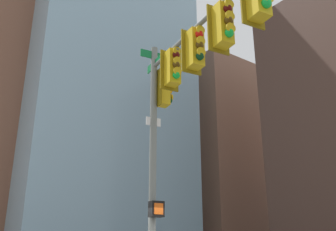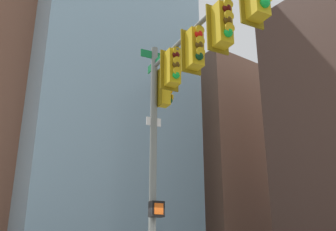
{
  "view_description": "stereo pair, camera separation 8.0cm",
  "coord_description": "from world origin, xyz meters",
  "views": [
    {
      "loc": [
        5.54,
        8.31,
        1.46
      ],
      "look_at": [
        -0.17,
        0.65,
        4.83
      ],
      "focal_mm": 41.02,
      "sensor_mm": 36.0,
      "label": 1
    },
    {
      "loc": [
        5.47,
        8.36,
        1.46
      ],
      "look_at": [
        -0.17,
        0.65,
        4.83
      ],
      "focal_mm": 41.02,
      "sensor_mm": 36.0,
      "label": 2
    }
  ],
  "objects": [
    {
      "name": "building_brick_farside",
      "position": [
        -45.2,
        -41.91,
        17.22
      ],
      "size": [
        19.63,
        16.74,
        34.43
      ],
      "primitive_type": "cube",
      "color": "#845B47",
      "rests_on": "ground_plane"
    },
    {
      "name": "building_glass_tower",
      "position": [
        -18.33,
        -44.59,
        29.02
      ],
      "size": [
        23.93,
        25.34,
        58.03
      ],
      "primitive_type": "cube",
      "color": "#8CB2C6",
      "rests_on": "ground_plane"
    },
    {
      "name": "building_brick_nearside",
      "position": [
        -8.82,
        -45.22,
        21.74
      ],
      "size": [
        27.09,
        14.06,
        43.48
      ],
      "primitive_type": "cube",
      "color": "brown",
      "rests_on": "ground_plane"
    },
    {
      "name": "signal_pole_assembly",
      "position": [
        -0.07,
        1.49,
        5.48
      ],
      "size": [
        1.58,
        5.75,
        7.29
      ],
      "rotation": [
        0.0,
        0.0,
        1.41
      ],
      "color": "slate",
      "rests_on": "ground_plane"
    }
  ]
}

